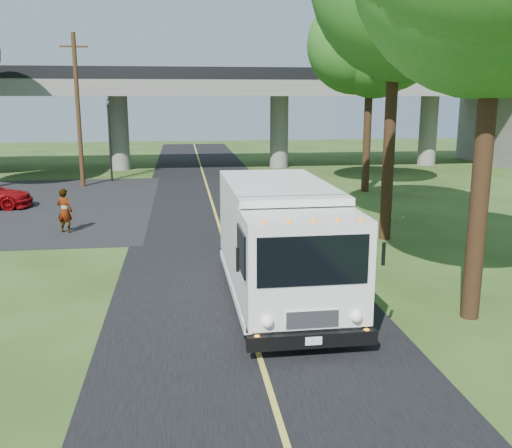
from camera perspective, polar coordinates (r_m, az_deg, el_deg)
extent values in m
plane|color=#2A3F16|center=(12.83, -0.01, -12.14)|extent=(120.00, 120.00, 0.00)
cube|color=black|center=(22.26, -3.37, -1.33)|extent=(7.00, 90.00, 0.02)
cube|color=gold|center=(22.25, -3.37, -1.28)|extent=(0.12, 90.00, 0.01)
cube|color=slate|center=(43.58, -5.65, 13.40)|extent=(50.00, 9.00, 1.20)
cube|color=black|center=(39.20, -5.45, 14.82)|extent=(50.00, 0.25, 0.80)
cube|color=black|center=(47.99, -5.87, 14.40)|extent=(50.00, 0.25, 0.80)
cube|color=slate|center=(51.04, 24.12, 8.89)|extent=(4.00, 10.00, 6.00)
cylinder|color=slate|center=(43.86, -13.51, 8.80)|extent=(1.40, 1.40, 5.40)
cylinder|color=slate|center=(44.27, 2.32, 9.17)|extent=(1.40, 1.40, 5.40)
cylinder|color=slate|center=(47.79, 16.83, 8.90)|extent=(1.40, 1.40, 5.40)
cylinder|color=black|center=(37.91, -14.41, 8.05)|extent=(0.14, 0.14, 5.20)
imported|color=black|center=(37.82, -14.58, 11.07)|extent=(0.18, 0.22, 1.10)
cylinder|color=#472D19|center=(36.06, -17.36, 10.69)|extent=(0.26, 0.26, 9.00)
cube|color=#472D19|center=(36.16, -17.75, 16.55)|extent=(1.60, 0.10, 0.10)
cylinder|color=#382314|center=(14.50, 21.60, 4.32)|extent=(0.44, 0.44, 7.00)
cylinder|color=#382314|center=(22.00, 13.20, 8.34)|extent=(0.44, 0.44, 7.70)
cylinder|color=#382314|center=(33.32, 11.06, 8.88)|extent=(0.44, 0.44, 6.65)
sphere|color=#246C1C|center=(33.37, 11.42, 17.26)|extent=(5.58, 5.58, 5.58)
sphere|color=#246C1C|center=(33.18, 12.54, 17.76)|extent=(4.96, 4.96, 4.96)
cube|color=white|center=(15.93, 1.91, -0.11)|extent=(2.72, 4.92, 2.50)
cube|color=white|center=(12.69, 4.63, -4.00)|extent=(2.69, 2.03, 2.28)
cube|color=black|center=(11.68, 5.71, -3.66)|extent=(2.33, 0.12, 1.06)
cube|color=black|center=(12.16, 5.66, -11.46)|extent=(2.78, 0.23, 0.31)
cube|color=white|center=(15.92, 2.15, -5.83)|extent=(2.74, 6.47, 0.20)
cylinder|color=black|center=(13.12, -0.58, -9.17)|extent=(0.32, 1.00, 1.00)
cylinder|color=black|center=(13.58, 9.04, -8.56)|extent=(0.32, 1.00, 1.00)
cylinder|color=black|center=(17.51, -2.61, -3.54)|extent=(0.32, 1.00, 1.00)
cylinder|color=black|center=(17.86, 4.66, -3.24)|extent=(0.32, 1.00, 1.00)
imported|color=gray|center=(24.07, -18.59, 1.27)|extent=(0.78, 0.66, 1.81)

